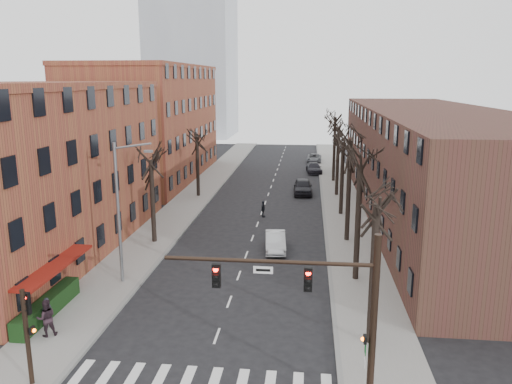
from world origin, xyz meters
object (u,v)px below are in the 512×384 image
(silver_sedan, at_px, (275,242))
(pedestrian_a, at_px, (47,312))
(parked_car_mid, at_px, (314,168))
(parked_car_near, at_px, (303,187))

(silver_sedan, relative_size, pedestrian_a, 2.69)
(silver_sedan, xyz_separation_m, pedestrian_a, (-10.90, -13.46, 0.24))
(silver_sedan, relative_size, parked_car_mid, 0.88)
(silver_sedan, distance_m, pedestrian_a, 17.33)
(silver_sedan, bearing_deg, pedestrian_a, -134.33)
(silver_sedan, distance_m, parked_car_mid, 32.68)
(silver_sedan, height_order, parked_car_near, parked_car_near)
(parked_car_mid, xyz_separation_m, pedestrian_a, (-14.03, -45.99, 0.24))
(parked_car_near, bearing_deg, parked_car_mid, 81.95)
(parked_car_near, bearing_deg, pedestrian_a, -113.36)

